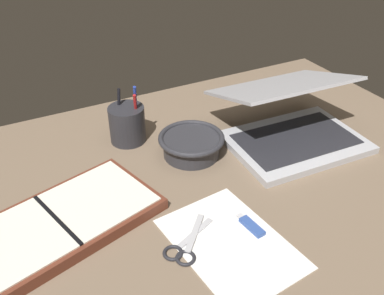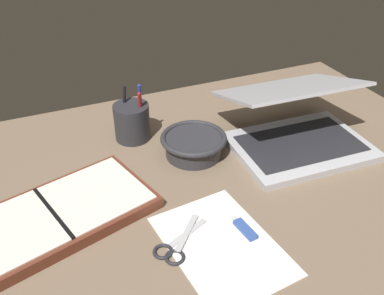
# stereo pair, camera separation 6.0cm
# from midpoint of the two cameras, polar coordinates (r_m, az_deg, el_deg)

# --- Properties ---
(desk_top) EXTENTS (1.40, 1.00, 0.02)m
(desk_top) POSITION_cam_midpoint_polar(r_m,az_deg,el_deg) (0.98, 3.53, -5.87)
(desk_top) COLOR #75604C
(desk_top) RESTS_ON ground
(laptop) EXTENTS (0.35, 0.34, 0.17)m
(laptop) POSITION_cam_midpoint_polar(r_m,az_deg,el_deg) (1.13, 15.21, 2.76)
(laptop) COLOR #B7B7BC
(laptop) RESTS_ON desk_top
(bowl) EXTENTS (0.16, 0.16, 0.06)m
(bowl) POSITION_cam_midpoint_polar(r_m,az_deg,el_deg) (1.06, 1.84, 0.43)
(bowl) COLOR #2D2D33
(bowl) RESTS_ON desk_top
(pen_cup) EXTENTS (0.09, 0.09, 0.16)m
(pen_cup) POSITION_cam_midpoint_polar(r_m,az_deg,el_deg) (1.12, -6.48, 3.43)
(pen_cup) COLOR #28282D
(pen_cup) RESTS_ON desk_top
(planner) EXTENTS (0.44, 0.31, 0.03)m
(planner) POSITION_cam_midpoint_polar(r_m,az_deg,el_deg) (0.91, -16.13, -8.98)
(planner) COLOR brown
(planner) RESTS_ON desk_top
(scissors) EXTENTS (0.13, 0.11, 0.01)m
(scissors) POSITION_cam_midpoint_polar(r_m,az_deg,el_deg) (0.83, -0.33, -13.39)
(scissors) COLOR #B7B7BC
(scissors) RESTS_ON desk_top
(paper_sheet_front) EXTENTS (0.22, 0.29, 0.00)m
(paper_sheet_front) POSITION_cam_midpoint_polar(r_m,az_deg,el_deg) (0.84, 6.07, -12.87)
(paper_sheet_front) COLOR white
(paper_sheet_front) RESTS_ON desk_top
(usb_drive) EXTENTS (0.03, 0.07, 0.01)m
(usb_drive) POSITION_cam_midpoint_polar(r_m,az_deg,el_deg) (0.87, 9.02, -10.73)
(usb_drive) COLOR #33519E
(usb_drive) RESTS_ON desk_top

